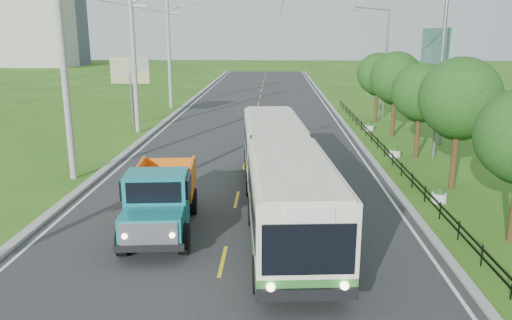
# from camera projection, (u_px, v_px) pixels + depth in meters

# --- Properties ---
(ground) EXTENTS (240.00, 240.00, 0.00)m
(ground) POSITION_uv_depth(u_px,v_px,m) (223.00, 262.00, 15.67)
(ground) COLOR #2B5814
(ground) RESTS_ON ground
(road) EXTENTS (14.00, 120.00, 0.02)m
(road) POSITION_uv_depth(u_px,v_px,m) (251.00, 135.00, 35.03)
(road) COLOR #28282B
(road) RESTS_ON ground
(curb_left) EXTENTS (0.40, 120.00, 0.15)m
(curb_left) POSITION_uv_depth(u_px,v_px,m) (150.00, 134.00, 35.27)
(curb_left) COLOR #9E9E99
(curb_left) RESTS_ON ground
(curb_right) EXTENTS (0.30, 120.00, 0.10)m
(curb_right) POSITION_uv_depth(u_px,v_px,m) (354.00, 135.00, 34.77)
(curb_right) COLOR #9E9E99
(curb_right) RESTS_ON ground
(edge_line_left) EXTENTS (0.12, 120.00, 0.00)m
(edge_line_left) POSITION_uv_depth(u_px,v_px,m) (158.00, 134.00, 35.26)
(edge_line_left) COLOR silver
(edge_line_left) RESTS_ON road
(edge_line_right) EXTENTS (0.12, 120.00, 0.00)m
(edge_line_right) POSITION_uv_depth(u_px,v_px,m) (346.00, 136.00, 34.80)
(edge_line_right) COLOR silver
(edge_line_right) RESTS_ON road
(centre_dash) EXTENTS (0.12, 2.20, 0.00)m
(centre_dash) POSITION_uv_depth(u_px,v_px,m) (223.00, 261.00, 15.66)
(centre_dash) COLOR yellow
(centre_dash) RESTS_ON road
(railing_right) EXTENTS (0.04, 40.00, 0.60)m
(railing_right) POSITION_uv_depth(u_px,v_px,m) (384.00, 152.00, 28.87)
(railing_right) COLOR black
(railing_right) RESTS_ON ground
(pole_near) EXTENTS (3.51, 0.32, 10.00)m
(pole_near) POSITION_uv_depth(u_px,v_px,m) (65.00, 74.00, 23.41)
(pole_near) COLOR gray
(pole_near) RESTS_ON ground
(pole_mid) EXTENTS (3.51, 0.32, 10.00)m
(pole_mid) POSITION_uv_depth(u_px,v_px,m) (135.00, 61.00, 35.03)
(pole_mid) COLOR gray
(pole_mid) RESTS_ON ground
(pole_far) EXTENTS (3.51, 0.32, 10.00)m
(pole_far) POSITION_uv_depth(u_px,v_px,m) (169.00, 54.00, 46.65)
(pole_far) COLOR gray
(pole_far) RESTS_ON ground
(tree_third) EXTENTS (3.60, 3.62, 6.00)m
(tree_third) POSITION_uv_depth(u_px,v_px,m) (460.00, 102.00, 22.22)
(tree_third) COLOR #382314
(tree_third) RESTS_ON ground
(tree_fourth) EXTENTS (3.24, 3.31, 5.40)m
(tree_fourth) POSITION_uv_depth(u_px,v_px,m) (421.00, 95.00, 28.13)
(tree_fourth) COLOR #382314
(tree_fourth) RESTS_ON ground
(tree_fifth) EXTENTS (3.48, 3.52, 5.80)m
(tree_fifth) POSITION_uv_depth(u_px,v_px,m) (396.00, 80.00, 33.87)
(tree_fifth) COLOR #382314
(tree_fifth) RESTS_ON ground
(tree_back) EXTENTS (3.30, 3.36, 5.50)m
(tree_back) POSITION_uv_depth(u_px,v_px,m) (378.00, 76.00, 39.73)
(tree_back) COLOR #382314
(tree_back) RESTS_ON ground
(streetlight_mid) EXTENTS (3.02, 0.20, 9.07)m
(streetlight_mid) POSITION_uv_depth(u_px,v_px,m) (438.00, 72.00, 27.64)
(streetlight_mid) COLOR slate
(streetlight_mid) RESTS_ON ground
(streetlight_far) EXTENTS (3.02, 0.20, 9.07)m
(streetlight_far) POSITION_uv_depth(u_px,v_px,m) (384.00, 59.00, 41.20)
(streetlight_far) COLOR slate
(streetlight_far) RESTS_ON ground
(planter_near) EXTENTS (0.64, 0.64, 0.67)m
(planter_near) POSITION_uv_depth(u_px,v_px,m) (439.00, 196.00, 21.11)
(planter_near) COLOR silver
(planter_near) RESTS_ON ground
(planter_mid) EXTENTS (0.64, 0.64, 0.67)m
(planter_mid) POSITION_uv_depth(u_px,v_px,m) (395.00, 152.00, 28.85)
(planter_mid) COLOR silver
(planter_mid) RESTS_ON ground
(planter_far) EXTENTS (0.64, 0.64, 0.67)m
(planter_far) POSITION_uv_depth(u_px,v_px,m) (369.00, 127.00, 36.60)
(planter_far) COLOR silver
(planter_far) RESTS_ON ground
(billboard_left) EXTENTS (3.00, 0.20, 5.20)m
(billboard_left) POSITION_uv_depth(u_px,v_px,m) (130.00, 75.00, 38.29)
(billboard_left) COLOR slate
(billboard_left) RESTS_ON ground
(billboard_right) EXTENTS (0.24, 6.00, 7.30)m
(billboard_right) POSITION_uv_depth(u_px,v_px,m) (435.00, 58.00, 33.28)
(billboard_right) COLOR slate
(billboard_right) RESTS_ON ground
(bus) EXTENTS (3.73, 15.92, 3.05)m
(bus) POSITION_uv_depth(u_px,v_px,m) (280.00, 167.00, 19.67)
(bus) COLOR #2E6F2C
(bus) RESTS_ON ground
(dump_truck) EXTENTS (2.69, 5.93, 2.42)m
(dump_truck) POSITION_uv_depth(u_px,v_px,m) (161.00, 195.00, 17.78)
(dump_truck) COLOR #157781
(dump_truck) RESTS_ON ground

